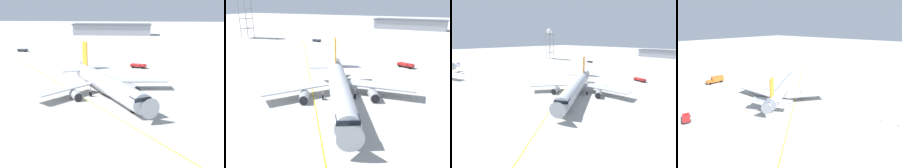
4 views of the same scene
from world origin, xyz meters
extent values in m
plane|color=#ADAAA3|center=(0.00, 0.00, 0.00)|extent=(600.00, 600.00, 0.00)
cylinder|color=#B2B7C1|center=(-2.77, -1.63, 2.93)|extent=(30.93, 19.19, 4.07)
cone|color=#B2B7C1|center=(12.78, 6.75, 2.93)|extent=(4.47, 4.83, 3.86)
cone|color=#B2B7C1|center=(-18.59, -10.14, 3.23)|extent=(5.16, 4.94, 3.46)
cube|color=black|center=(10.85, 5.70, 3.84)|extent=(3.75, 4.18, 0.70)
ellipsoid|color=slate|center=(-4.22, -2.41, 1.81)|extent=(12.17, 8.84, 2.24)
cube|color=orange|center=(-15.53, -8.49, 8.05)|extent=(2.93, 1.73, 6.17)
cube|color=#B2B7C1|center=(-17.29, -5.22, 3.74)|extent=(5.04, 6.35, 0.20)
cube|color=#B2B7C1|center=(-13.77, -11.77, 3.74)|extent=(5.04, 6.35, 0.20)
cube|color=#B2B7C1|center=(-10.21, 5.19, 2.22)|extent=(5.34, 15.26, 0.28)
cube|color=#B2B7C1|center=(-1.18, -11.58, 2.22)|extent=(14.42, 12.51, 0.28)
cylinder|color=gray|center=(-6.80, 4.47, 0.94)|extent=(4.12, 3.51, 2.06)
cylinder|color=black|center=(-5.18, 5.34, 0.94)|extent=(0.96, 1.62, 1.75)
cylinder|color=gray|center=(0.10, -8.35, 0.94)|extent=(4.12, 3.51, 2.06)
cylinder|color=black|center=(1.71, -7.48, 0.94)|extent=(0.96, 1.62, 1.75)
cylinder|color=#9EA0A5|center=(8.25, 4.31, 1.38)|extent=(0.20, 0.20, 1.67)
cylinder|color=black|center=(8.25, 4.31, 0.55)|extent=(1.11, 0.79, 1.10)
cylinder|color=#9EA0A5|center=(-5.85, 0.62, 1.38)|extent=(0.20, 0.20, 1.67)
cylinder|color=black|center=(-5.85, 0.62, 0.55)|extent=(1.11, 0.79, 1.10)
cylinder|color=#9EA0A5|center=(-2.59, -5.43, 1.38)|extent=(0.20, 0.20, 1.67)
cylinder|color=black|center=(-2.59, -5.43, 0.55)|extent=(1.11, 0.79, 1.10)
cone|color=white|center=(12.76, -77.33, 3.56)|extent=(5.29, 5.21, 3.47)
cube|color=white|center=(13.70, -72.57, 4.08)|extent=(4.93, 5.25, 0.20)
cube|color=#232326|center=(-36.52, 6.10, 0.48)|extent=(3.21, 5.39, 0.20)
cube|color=red|center=(-35.94, 7.80, 0.91)|extent=(2.32, 2.08, 0.65)
cube|color=black|center=(-35.73, 8.43, 1.00)|extent=(1.56, 0.60, 0.36)
cube|color=red|center=(-36.81, 5.28, 0.93)|extent=(2.92, 3.83, 0.70)
cube|color=red|center=(-35.94, 7.80, 1.33)|extent=(1.47, 1.00, 0.16)
cylinder|color=black|center=(-36.86, 8.11, 0.38)|extent=(0.51, 0.81, 0.76)
cylinder|color=black|center=(-35.03, 7.49, 0.38)|extent=(0.51, 0.81, 0.76)
cylinder|color=black|center=(-37.97, 4.86, 0.38)|extent=(0.51, 0.81, 0.76)
cylinder|color=black|center=(-36.14, 4.23, 0.38)|extent=(0.51, 0.81, 0.76)
cube|color=#232326|center=(-69.54, -44.28, 0.42)|extent=(2.00, 4.58, 0.20)
cube|color=#2D333D|center=(-69.34, -42.74, 0.87)|extent=(1.86, 1.53, 0.70)
cube|color=black|center=(-69.27, -42.18, 0.97)|extent=(1.44, 0.26, 0.39)
cube|color=#2D333D|center=(-69.63, -45.04, 0.82)|extent=(2.06, 3.10, 0.60)
cylinder|color=black|center=(-70.19, -42.64, 0.32)|extent=(0.36, 0.67, 0.64)
cylinder|color=black|center=(-68.49, -42.85, 0.32)|extent=(0.36, 0.67, 0.64)
cylinder|color=black|center=(-70.56, -45.58, 0.32)|extent=(0.36, 0.67, 0.64)
cylinder|color=black|center=(-68.87, -45.80, 0.32)|extent=(0.36, 0.67, 0.64)
cylinder|color=slate|center=(-63.42, -84.24, 10.57)|extent=(0.24, 0.24, 21.14)
cylinder|color=slate|center=(-68.30, -84.24, 10.57)|extent=(0.24, 0.24, 21.14)
cylinder|color=slate|center=(-68.30, -89.13, 10.57)|extent=(0.24, 0.24, 21.14)
cylinder|color=slate|center=(-63.42, -89.13, 10.57)|extent=(0.24, 0.24, 21.14)
cube|color=slate|center=(-65.86, -86.69, 5.29)|extent=(5.09, 5.09, 0.16)
cube|color=slate|center=(-65.86, -86.69, 10.57)|extent=(5.09, 5.09, 0.16)
cube|color=slate|center=(-65.86, -86.69, 15.86)|extent=(5.09, 5.09, 0.16)
cube|color=slate|center=(-65.86, -86.69, 21.29)|extent=(5.69, 5.69, 0.30)
sphere|color=white|center=(-65.86, -86.69, 23.86)|extent=(4.83, 4.83, 4.83)
cube|color=#999EA8|center=(-147.84, -9.92, 3.39)|extent=(14.05, 50.99, 6.78)
cube|color=#4C515B|center=(-147.84, -9.92, 7.03)|extent=(15.27, 52.21, 0.50)
cube|color=yellow|center=(-1.49, -6.96, 0.00)|extent=(147.72, 98.31, 0.01)
cone|color=orange|center=(0.33, -37.64, 0.28)|extent=(0.36, 0.36, 0.55)
cylinder|color=white|center=(0.33, -37.64, 0.30)|extent=(0.22, 0.22, 0.06)
cone|color=orange|center=(0.70, -41.92, 0.28)|extent=(0.36, 0.36, 0.55)
cylinder|color=white|center=(0.70, -41.92, 0.30)|extent=(0.22, 0.22, 0.06)
cone|color=orange|center=(1.12, -46.80, 0.28)|extent=(0.36, 0.36, 0.55)
cylinder|color=white|center=(1.12, -46.80, 0.30)|extent=(0.22, 0.22, 0.06)
camera|label=1|loc=(68.15, 4.19, 21.18)|focal=51.47mm
camera|label=2|loc=(39.54, 17.20, 19.84)|focal=38.88mm
camera|label=3|loc=(37.31, 32.07, 18.11)|focal=27.00mm
camera|label=4|loc=(-52.29, -47.88, 26.84)|focal=29.00mm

